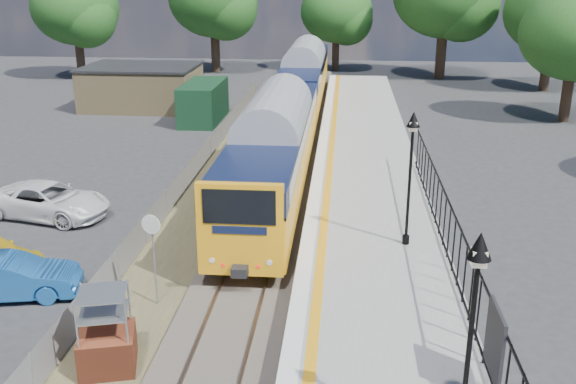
# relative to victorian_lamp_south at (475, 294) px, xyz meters

# --- Properties ---
(ground) EXTENTS (120.00, 120.00, 0.00)m
(ground) POSITION_rel_victorian_lamp_south_xyz_m (-5.50, 4.00, -4.30)
(ground) COLOR #2D2D30
(ground) RESTS_ON ground
(track_bed) EXTENTS (5.90, 80.00, 0.29)m
(track_bed) POSITION_rel_victorian_lamp_south_xyz_m (-5.97, 13.67, -4.21)
(track_bed) COLOR #473F38
(track_bed) RESTS_ON ground
(platform) EXTENTS (5.00, 70.00, 0.90)m
(platform) POSITION_rel_victorian_lamp_south_xyz_m (-1.30, 12.00, -3.85)
(platform) COLOR gray
(platform) RESTS_ON ground
(platform_edge) EXTENTS (0.90, 70.00, 0.01)m
(platform_edge) POSITION_rel_victorian_lamp_south_xyz_m (-3.36, 12.00, -3.39)
(platform_edge) COLOR silver
(platform_edge) RESTS_ON platform
(victorian_lamp_south) EXTENTS (0.44, 0.44, 4.60)m
(victorian_lamp_south) POSITION_rel_victorian_lamp_south_xyz_m (0.00, 0.00, 0.00)
(victorian_lamp_south) COLOR black
(victorian_lamp_south) RESTS_ON platform
(victorian_lamp_north) EXTENTS (0.44, 0.44, 4.60)m
(victorian_lamp_north) POSITION_rel_victorian_lamp_south_xyz_m (-0.20, 10.00, 0.00)
(victorian_lamp_north) COLOR black
(victorian_lamp_north) RESTS_ON platform
(palisade_fence) EXTENTS (0.12, 26.00, 2.00)m
(palisade_fence) POSITION_rel_victorian_lamp_south_xyz_m (1.05, 6.24, -2.46)
(palisade_fence) COLOR black
(palisade_fence) RESTS_ON platform
(wire_fence) EXTENTS (0.06, 52.00, 1.20)m
(wire_fence) POSITION_rel_victorian_lamp_south_xyz_m (-9.70, 16.00, -3.70)
(wire_fence) COLOR #999EA3
(wire_fence) RESTS_ON ground
(outbuilding) EXTENTS (10.80, 10.10, 3.12)m
(outbuilding) POSITION_rel_victorian_lamp_south_xyz_m (-16.41, 35.21, -2.78)
(outbuilding) COLOR #A1895B
(outbuilding) RESTS_ON ground
(tree_line) EXTENTS (56.80, 43.80, 11.88)m
(tree_line) POSITION_rel_victorian_lamp_south_xyz_m (-4.10, 46.00, 2.31)
(tree_line) COLOR #332319
(tree_line) RESTS_ON ground
(train) EXTENTS (2.82, 40.83, 3.51)m
(train) POSITION_rel_victorian_lamp_south_xyz_m (-5.50, 27.86, -1.96)
(train) COLOR orange
(train) RESTS_ON ground
(brick_plinth) EXTENTS (1.70, 1.70, 2.24)m
(brick_plinth) POSITION_rel_victorian_lamp_south_xyz_m (-8.30, 3.25, -3.22)
(brick_plinth) COLOR brown
(brick_plinth) RESTS_ON ground
(speed_sign) EXTENTS (0.60, 0.15, 3.00)m
(speed_sign) POSITION_rel_victorian_lamp_south_xyz_m (-8.00, 6.60, -2.23)
(speed_sign) COLOR #999EA3
(speed_sign) RESTS_ON ground
(car_blue) EXTENTS (4.39, 2.30, 1.38)m
(car_blue) POSITION_rel_victorian_lamp_south_xyz_m (-12.68, 6.72, -3.61)
(car_blue) COLOR #1B57A2
(car_blue) RESTS_ON ground
(car_white) EXTENTS (5.59, 3.48, 1.44)m
(car_white) POSITION_rel_victorian_lamp_south_xyz_m (-14.57, 13.55, -3.58)
(car_white) COLOR white
(car_white) RESTS_ON ground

